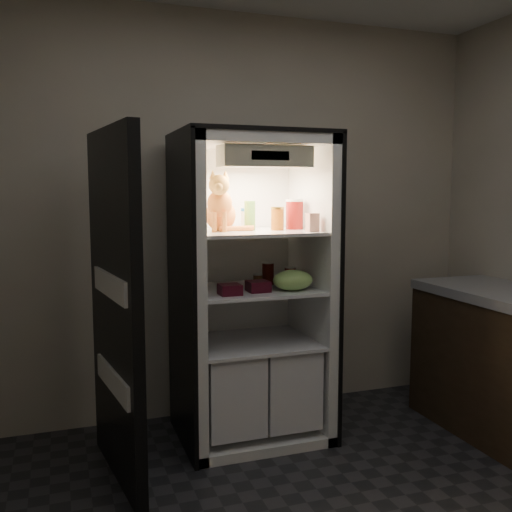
% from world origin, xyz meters
% --- Properties ---
extents(room_shell, '(3.60, 3.60, 3.60)m').
position_xyz_m(room_shell, '(0.00, 0.00, 1.62)').
color(room_shell, white).
rests_on(room_shell, floor).
extents(refrigerator, '(0.90, 0.72, 1.88)m').
position_xyz_m(refrigerator, '(0.00, 1.38, 0.79)').
color(refrigerator, white).
rests_on(refrigerator, floor).
extents(fridge_door, '(0.18, 0.87, 1.85)m').
position_xyz_m(fridge_door, '(-0.84, 1.09, 0.91)').
color(fridge_door, black).
rests_on(fridge_door, floor).
extents(tabby_cat, '(0.30, 0.36, 0.36)m').
position_xyz_m(tabby_cat, '(-0.19, 1.36, 1.43)').
color(tabby_cat, '#D1511A').
rests_on(tabby_cat, refrigerator).
extents(parmesan_shaker, '(0.07, 0.07, 0.18)m').
position_xyz_m(parmesan_shaker, '(-0.01, 1.36, 1.38)').
color(parmesan_shaker, green).
rests_on(parmesan_shaker, refrigerator).
extents(mayo_tub, '(0.09, 0.09, 0.13)m').
position_xyz_m(mayo_tub, '(0.02, 1.48, 1.36)').
color(mayo_tub, white).
rests_on(mayo_tub, refrigerator).
extents(salsa_jar, '(0.08, 0.08, 0.14)m').
position_xyz_m(salsa_jar, '(0.15, 1.30, 1.36)').
color(salsa_jar, maroon).
rests_on(salsa_jar, refrigerator).
extents(pepper_jar, '(0.11, 0.11, 0.19)m').
position_xyz_m(pepper_jar, '(0.29, 1.36, 1.38)').
color(pepper_jar, '#A51E16').
rests_on(pepper_jar, refrigerator).
extents(cream_carton, '(0.06, 0.06, 0.11)m').
position_xyz_m(cream_carton, '(0.30, 1.13, 1.34)').
color(cream_carton, silver).
rests_on(cream_carton, refrigerator).
extents(soda_can_a, '(0.08, 0.08, 0.14)m').
position_xyz_m(soda_can_a, '(0.13, 1.41, 1.01)').
color(soda_can_a, black).
rests_on(soda_can_a, refrigerator).
extents(soda_can_b, '(0.06, 0.06, 0.12)m').
position_xyz_m(soda_can_b, '(0.23, 1.29, 1.00)').
color(soda_can_b, black).
rests_on(soda_can_b, refrigerator).
extents(soda_can_c, '(0.07, 0.07, 0.13)m').
position_xyz_m(soda_can_c, '(0.21, 1.24, 1.00)').
color(soda_can_c, black).
rests_on(soda_can_c, refrigerator).
extents(condiment_jar, '(0.06, 0.06, 0.08)m').
position_xyz_m(condiment_jar, '(0.05, 1.36, 0.98)').
color(condiment_jar, '#523317').
rests_on(condiment_jar, refrigerator).
extents(grape_bag, '(0.25, 0.18, 0.12)m').
position_xyz_m(grape_bag, '(0.20, 1.16, 1.00)').
color(grape_bag, '#85BD58').
rests_on(grape_bag, refrigerator).
extents(berry_box_left, '(0.12, 0.12, 0.06)m').
position_xyz_m(berry_box_left, '(-0.20, 1.14, 0.97)').
color(berry_box_left, '#4B0C1C').
rests_on(berry_box_left, refrigerator).
extents(berry_box_right, '(0.12, 0.12, 0.06)m').
position_xyz_m(berry_box_right, '(-0.01, 1.19, 0.97)').
color(berry_box_right, '#4B0C1C').
rests_on(berry_box_right, refrigerator).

